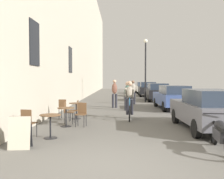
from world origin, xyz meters
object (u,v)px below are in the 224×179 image
object	(u,v)px
pedestrian_far	(133,91)
pedestrian_near	(127,94)
parked_car_nearest	(207,109)
parked_car_fourth	(147,89)
sandwich_board_sign	(20,132)
street_lamp	(146,62)
cafe_chair_far_toward_street	(75,109)
pedestrian_mid	(115,92)
cafe_table_near	(50,121)
cafe_chair_mid_toward_street	(67,111)
cafe_table_mid	(66,113)
parked_motorcycle	(221,135)
cafe_chair_far_toward_wall	(63,108)
parked_car_third	(157,92)
parked_car_fifth	(143,88)
cafe_chair_near_toward_street	(28,122)
cafe_table_far	(76,107)
cyclist_on_bicycle	(130,101)
parked_car_second	(173,97)

from	to	relation	value
pedestrian_far	pedestrian_near	bearing A→B (deg)	-98.21
parked_car_nearest	parked_car_fourth	size ratio (longest dim) A/B	0.95
sandwich_board_sign	street_lamp	world-z (taller)	street_lamp
cafe_chair_far_toward_street	pedestrian_near	bearing A→B (deg)	58.40
pedestrian_near	pedestrian_mid	world-z (taller)	pedestrian_mid
cafe_table_near	parked_car_fourth	size ratio (longest dim) A/B	0.17
pedestrian_far	parked_car_nearest	bearing A→B (deg)	-77.87
cafe_chair_mid_toward_street	parked_car_fourth	distance (m)	17.79
cafe_table_near	sandwich_board_sign	bearing A→B (deg)	-112.10
cafe_chair_mid_toward_street	cafe_table_mid	bearing A→B (deg)	-83.47
cafe_table_mid	parked_motorcycle	bearing A→B (deg)	-35.44
parked_car_fourth	parked_motorcycle	size ratio (longest dim) A/B	2.01
cafe_chair_far_toward_wall	parked_car_fourth	distance (m)	16.79
cafe_table_near	pedestrian_near	world-z (taller)	pedestrian_near
street_lamp	parked_car_third	xyz separation A→B (m)	(1.10, 1.41, -2.35)
cafe_table_near	pedestrian_near	distance (m)	7.49
cafe_chair_far_toward_street	parked_car_fifth	world-z (taller)	parked_car_fifth
cafe_table_mid	parked_car_fourth	xyz separation A→B (m)	(5.08, 17.69, 0.26)
sandwich_board_sign	pedestrian_far	bearing A→B (deg)	73.26
cafe_chair_near_toward_street	cafe_chair_mid_toward_street	size ratio (longest dim) A/B	1.00
parked_car_third	street_lamp	bearing A→B (deg)	-128.03
cafe_table_far	cyclist_on_bicycle	distance (m)	2.43
pedestrian_near	parked_car_fourth	size ratio (longest dim) A/B	0.38
cafe_chair_far_toward_street	pedestrian_near	size ratio (longest dim) A/B	0.54
cafe_table_near	parked_motorcycle	bearing A→B (deg)	-15.59
cafe_chair_near_toward_street	cafe_chair_mid_toward_street	distance (m)	2.76
parked_car_third	parked_car_fifth	bearing A→B (deg)	90.37
cafe_table_near	parked_car_nearest	xyz separation A→B (m)	(5.17, 1.34, 0.22)
cafe_table_near	cafe_chair_far_toward_wall	xyz separation A→B (m)	(-0.43, 3.79, -0.00)
cyclist_on_bicycle	parked_car_fifth	distance (m)	21.49
parked_car_fourth	parked_car_fifth	distance (m)	5.48
cafe_table_far	cafe_chair_far_toward_wall	xyz separation A→B (m)	(-0.58, -0.08, -0.00)
pedestrian_far	parked_car_fourth	distance (m)	9.03
cafe_chair_far_toward_wall	parked_car_fifth	distance (m)	22.04
cafe_table_near	parked_car_fourth	world-z (taller)	parked_car_fourth
cafe_table_far	parked_car_fourth	bearing A→B (deg)	72.37
cafe_chair_near_toward_street	pedestrian_mid	distance (m)	8.97
cafe_table_far	pedestrian_mid	bearing A→B (deg)	70.25
cafe_chair_mid_toward_street	cafe_chair_far_toward_wall	bearing A→B (deg)	109.99
cafe_chair_far_toward_street	cyclist_on_bicycle	bearing A→B (deg)	13.93
cafe_chair_near_toward_street	cafe_chair_far_toward_street	xyz separation A→B (m)	(0.89, 3.27, 0.00)
street_lamp	parked_car_second	world-z (taller)	street_lamp
pedestrian_mid	parked_car_third	world-z (taller)	pedestrian_mid
cafe_table_near	parked_car_fifth	distance (m)	25.64
cafe_chair_far_toward_street	parked_car_second	world-z (taller)	parked_car_second
cafe_chair_near_toward_street	cafe_chair_far_toward_wall	world-z (taller)	same
cafe_chair_near_toward_street	parked_car_fifth	distance (m)	25.85
parked_car_third	parked_motorcycle	bearing A→B (deg)	-92.55
pedestrian_mid	street_lamp	size ratio (longest dim) A/B	0.36
parked_car_fourth	pedestrian_mid	bearing A→B (deg)	-106.72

